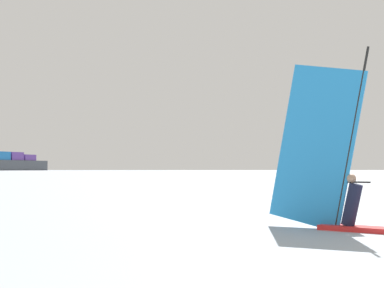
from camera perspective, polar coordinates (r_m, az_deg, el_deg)
ground_plane at (r=16.47m, az=17.30°, el=-7.73°), size 4000.00×4000.00×0.00m
windsurfer at (r=13.50m, az=15.06°, el=-3.21°), size 2.63×3.00×4.46m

